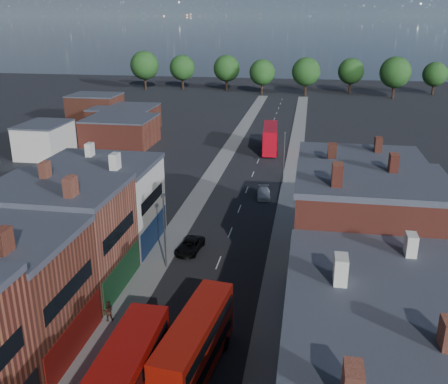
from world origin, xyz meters
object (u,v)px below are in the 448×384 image
at_px(bus_2, 270,138).
at_px(ped_1, 108,311).
at_px(bus_1, 195,345).
at_px(car_2, 190,246).
at_px(car_3, 264,193).
at_px(ped_3, 282,362).

xyz_separation_m(bus_2, ped_1, (-8.87, -59.50, -1.71)).
bearing_deg(bus_1, car_2, 111.78).
xyz_separation_m(car_3, ped_3, (4.88, -37.39, 0.35)).
bearing_deg(car_2, ped_1, -98.67).
bearing_deg(bus_1, ped_1, 156.19).
bearing_deg(ped_1, bus_2, -119.30).
relative_size(bus_1, car_3, 2.52).
relative_size(bus_2, ped_3, 6.68).
bearing_deg(ped_3, bus_2, 22.97).
height_order(bus_1, car_2, bus_1).
xyz_separation_m(ped_1, ped_3, (15.05, -4.10, 0.00)).
distance_m(bus_1, bus_2, 64.82).
height_order(bus_1, bus_2, bus_2).
height_order(bus_1, ped_1, bus_1).
bearing_deg(ped_3, bus_1, 118.50).
bearing_deg(ped_1, bus_1, 128.19).
relative_size(bus_1, bus_2, 0.95).
relative_size(bus_2, car_3, 2.64).
height_order(car_3, ped_3, ped_3).
height_order(car_2, ped_1, ped_1).
bearing_deg(car_3, ped_1, -113.00).
xyz_separation_m(bus_1, car_3, (1.32, 38.61, -1.92)).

